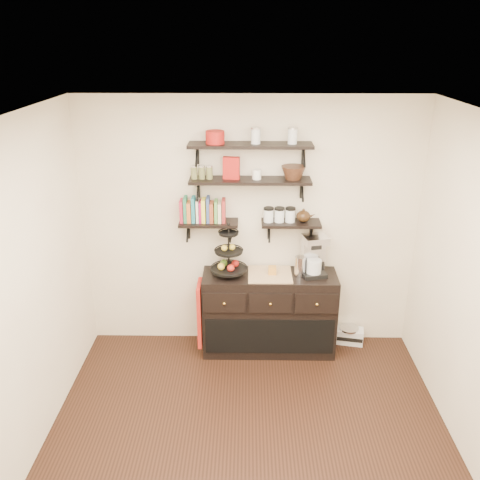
# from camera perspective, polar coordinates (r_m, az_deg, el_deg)

# --- Properties ---
(floor) EXTENTS (3.50, 3.50, 0.00)m
(floor) POSITION_cam_1_polar(r_m,az_deg,el_deg) (4.57, 1.03, -22.79)
(floor) COLOR black
(floor) RESTS_ON ground
(ceiling) EXTENTS (3.50, 3.50, 0.02)m
(ceiling) POSITION_cam_1_polar(r_m,az_deg,el_deg) (3.27, 1.36, 12.90)
(ceiling) COLOR white
(ceiling) RESTS_ON back_wall
(back_wall) EXTENTS (3.50, 0.02, 2.70)m
(back_wall) POSITION_cam_1_polar(r_m,az_deg,el_deg) (5.32, 1.10, 1.53)
(back_wall) COLOR white
(back_wall) RESTS_ON ground
(left_wall) EXTENTS (0.02, 3.50, 2.70)m
(left_wall) POSITION_cam_1_polar(r_m,az_deg,el_deg) (4.11, -24.20, -7.11)
(left_wall) COLOR white
(left_wall) RESTS_ON ground
(shelf_top) EXTENTS (1.20, 0.27, 0.23)m
(shelf_top) POSITION_cam_1_polar(r_m,az_deg,el_deg) (4.95, 1.18, 10.57)
(shelf_top) COLOR black
(shelf_top) RESTS_ON back_wall
(shelf_mid) EXTENTS (1.20, 0.27, 0.23)m
(shelf_mid) POSITION_cam_1_polar(r_m,az_deg,el_deg) (5.03, 1.14, 6.67)
(shelf_mid) COLOR black
(shelf_mid) RESTS_ON back_wall
(shelf_low_left) EXTENTS (0.60, 0.25, 0.23)m
(shelf_low_left) POSITION_cam_1_polar(r_m,az_deg,el_deg) (5.20, -3.53, 1.89)
(shelf_low_left) COLOR black
(shelf_low_left) RESTS_ON back_wall
(shelf_low_right) EXTENTS (0.60, 0.25, 0.23)m
(shelf_low_right) POSITION_cam_1_polar(r_m,az_deg,el_deg) (5.20, 5.74, 1.84)
(shelf_low_right) COLOR black
(shelf_low_right) RESTS_ON back_wall
(cookbooks) EXTENTS (0.43, 0.15, 0.26)m
(cookbooks) POSITION_cam_1_polar(r_m,az_deg,el_deg) (5.16, -4.15, 3.32)
(cookbooks) COLOR #A31F37
(cookbooks) RESTS_ON shelf_low_left
(glass_canisters) EXTENTS (0.32, 0.10, 0.13)m
(glass_canisters) POSITION_cam_1_polar(r_m,az_deg,el_deg) (5.16, 4.45, 2.75)
(glass_canisters) COLOR silver
(glass_canisters) RESTS_ON shelf_low_right
(sideboard) EXTENTS (1.40, 0.50, 0.92)m
(sideboard) POSITION_cam_1_polar(r_m,az_deg,el_deg) (5.50, 3.27, -8.14)
(sideboard) COLOR black
(sideboard) RESTS_ON floor
(fruit_stand) EXTENTS (0.37, 0.37, 0.55)m
(fruit_stand) POSITION_cam_1_polar(r_m,az_deg,el_deg) (5.21, -1.23, -2.03)
(fruit_stand) COLOR black
(fruit_stand) RESTS_ON sideboard
(candle) EXTENTS (0.08, 0.08, 0.08)m
(candle) POSITION_cam_1_polar(r_m,az_deg,el_deg) (5.27, 3.64, -3.41)
(candle) COLOR #BB7D2B
(candle) RESTS_ON sideboard
(coffee_maker) EXTENTS (0.28, 0.28, 0.44)m
(coffee_maker) POSITION_cam_1_polar(r_m,az_deg,el_deg) (5.27, 8.30, -1.76)
(coffee_maker) COLOR black
(coffee_maker) RESTS_ON sideboard
(thermal_carafe) EXTENTS (0.11, 0.11, 0.22)m
(thermal_carafe) POSITION_cam_1_polar(r_m,az_deg,el_deg) (5.25, 6.75, -2.97)
(thermal_carafe) COLOR silver
(thermal_carafe) RESTS_ON sideboard
(apron) EXTENTS (0.04, 0.30, 0.70)m
(apron) POSITION_cam_1_polar(r_m,az_deg,el_deg) (5.41, -4.50, -8.18)
(apron) COLOR #9F1911
(apron) RESTS_ON sideboard
(radio) EXTENTS (0.35, 0.25, 0.19)m
(radio) POSITION_cam_1_polar(r_m,az_deg,el_deg) (5.91, 12.07, -10.38)
(radio) COLOR silver
(radio) RESTS_ON floor
(recipe_box) EXTENTS (0.17, 0.08, 0.22)m
(recipe_box) POSITION_cam_1_polar(r_m,az_deg,el_deg) (5.00, -0.98, 8.08)
(recipe_box) COLOR #A21612
(recipe_box) RESTS_ON shelf_mid
(walnut_bowl) EXTENTS (0.24, 0.24, 0.13)m
(walnut_bowl) POSITION_cam_1_polar(r_m,az_deg,el_deg) (5.03, 6.01, 7.52)
(walnut_bowl) COLOR black
(walnut_bowl) RESTS_ON shelf_mid
(ramekins) EXTENTS (0.09, 0.09, 0.10)m
(ramekins) POSITION_cam_1_polar(r_m,az_deg,el_deg) (5.01, 1.90, 7.38)
(ramekins) COLOR white
(ramekins) RESTS_ON shelf_mid
(teapot) EXTENTS (0.19, 0.15, 0.14)m
(teapot) POSITION_cam_1_polar(r_m,az_deg,el_deg) (5.18, 7.13, 2.78)
(teapot) COLOR black
(teapot) RESTS_ON shelf_low_right
(red_pot) EXTENTS (0.18, 0.18, 0.12)m
(red_pot) POSITION_cam_1_polar(r_m,az_deg,el_deg) (4.94, -2.82, 11.46)
(red_pot) COLOR #A21612
(red_pot) RESTS_ON shelf_top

